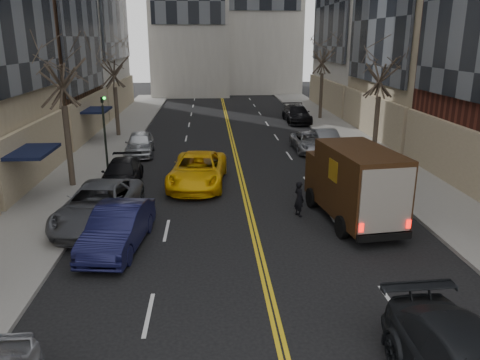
# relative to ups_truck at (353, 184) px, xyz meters

# --- Properties ---
(sidewalk_left) EXTENTS (4.00, 66.00, 0.15)m
(sidewalk_left) POSITION_rel_ups_truck_xyz_m (-13.20, 12.48, -1.55)
(sidewalk_left) COLOR slate
(sidewalk_left) RESTS_ON ground
(sidewalk_right) EXTENTS (4.00, 66.00, 0.15)m
(sidewalk_right) POSITION_rel_ups_truck_xyz_m (4.80, 12.48, -1.55)
(sidewalk_right) COLOR slate
(sidewalk_right) RESTS_ON ground
(tree_lf_mid) EXTENTS (3.20, 3.20, 8.91)m
(tree_lf_mid) POSITION_rel_ups_truck_xyz_m (-13.00, 5.48, 4.97)
(tree_lf_mid) COLOR #382D23
(tree_lf_mid) RESTS_ON sidewalk_left
(tree_lf_far) EXTENTS (3.20, 3.20, 8.12)m
(tree_lf_far) POSITION_rel_ups_truck_xyz_m (-13.00, 18.48, 4.40)
(tree_lf_far) COLOR #382D23
(tree_lf_far) RESTS_ON sidewalk_left
(tree_rt_mid) EXTENTS (3.20, 3.20, 8.32)m
(tree_rt_mid) POSITION_rel_ups_truck_xyz_m (4.60, 10.48, 4.54)
(tree_rt_mid) COLOR #382D23
(tree_rt_mid) RESTS_ON sidewalk_right
(tree_rt_far) EXTENTS (3.20, 3.20, 9.11)m
(tree_rt_far) POSITION_rel_ups_truck_xyz_m (4.60, 25.48, 5.11)
(tree_rt_far) COLOR #382D23
(tree_rt_far) RESTS_ON sidewalk_right
(traffic_signal) EXTENTS (0.29, 0.26, 4.70)m
(traffic_signal) POSITION_rel_ups_truck_xyz_m (-11.59, 7.47, 1.19)
(traffic_signal) COLOR black
(traffic_signal) RESTS_ON sidewalk_left
(ups_truck) EXTENTS (2.97, 6.12, 3.23)m
(ups_truck) POSITION_rel_ups_truck_xyz_m (0.00, 0.00, 0.00)
(ups_truck) COLOR black
(ups_truck) RESTS_ON ground
(taxi) EXTENTS (3.26, 6.12, 1.64)m
(taxi) POSITION_rel_ups_truck_xyz_m (-6.55, 5.44, -0.81)
(taxi) COLOR #F1B50A
(taxi) RESTS_ON ground
(pedestrian) EXTENTS (0.57, 0.67, 1.56)m
(pedestrian) POSITION_rel_ups_truck_xyz_m (-2.10, 0.72, -0.85)
(pedestrian) COLOR black
(pedestrian) RESTS_ON ground
(parked_lf_b) EXTENTS (2.24, 4.96, 1.58)m
(parked_lf_b) POSITION_rel_ups_truck_xyz_m (-9.30, -2.04, -0.84)
(parked_lf_b) COLOR #101134
(parked_lf_b) RESTS_ON ground
(parked_lf_c) EXTENTS (3.16, 6.08, 1.64)m
(parked_lf_c) POSITION_rel_ups_truck_xyz_m (-10.50, 0.37, -0.81)
(parked_lf_c) COLOR #52545A
(parked_lf_c) RESTS_ON ground
(parked_lf_d) EXTENTS (1.92, 4.60, 1.33)m
(parked_lf_d) POSITION_rel_ups_truck_xyz_m (-10.50, 5.63, -0.96)
(parked_lf_d) COLOR black
(parked_lf_d) RESTS_ON ground
(parked_lf_e) EXTENTS (2.04, 4.50, 1.50)m
(parked_lf_e) POSITION_rel_ups_truck_xyz_m (-10.50, 12.46, -0.88)
(parked_lf_e) COLOR #B4B7BC
(parked_lf_e) RESTS_ON ground
(parked_rt_a) EXTENTS (1.58, 4.23, 1.38)m
(parked_rt_a) POSITION_rel_ups_truck_xyz_m (2.10, 12.95, -0.94)
(parked_rt_a) COLOR #55585E
(parked_rt_a) RESTS_ON ground
(parked_rt_b) EXTENTS (2.19, 4.61, 1.27)m
(parked_rt_b) POSITION_rel_ups_truck_xyz_m (0.90, 12.67, -0.99)
(parked_rt_b) COLOR #929399
(parked_rt_b) RESTS_ON ground
(parked_rt_c) EXTENTS (2.19, 5.33, 1.54)m
(parked_rt_c) POSITION_rel_ups_truck_xyz_m (2.10, 24.07, -0.86)
(parked_rt_c) COLOR black
(parked_rt_c) RESTS_ON ground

